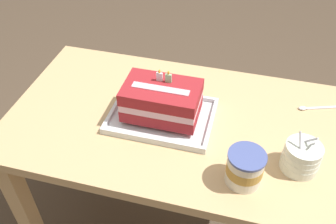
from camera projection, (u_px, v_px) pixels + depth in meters
name	position (u px, v px, depth m)	size (l,w,h in m)	color
dining_table	(174.00, 143.00, 1.34)	(1.14, 0.66, 0.74)	tan
foil_tray	(162.00, 117.00, 1.26)	(0.35, 0.25, 0.02)	silver
birthday_cake	(162.00, 100.00, 1.21)	(0.25, 0.16, 0.16)	maroon
bowl_stack	(301.00, 157.00, 1.07)	(0.11, 0.11, 0.13)	silver
ice_cream_tub	(245.00, 168.00, 1.03)	(0.11, 0.11, 0.11)	silver
serving_spoon_near_tray	(311.00, 108.00, 1.30)	(0.15, 0.06, 0.01)	silver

